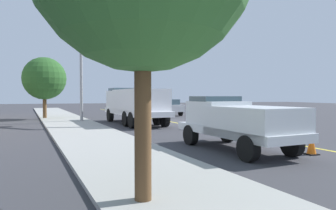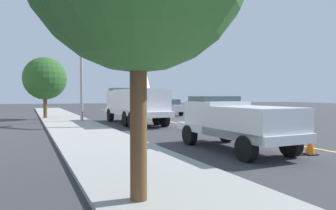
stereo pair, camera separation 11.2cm
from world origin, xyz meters
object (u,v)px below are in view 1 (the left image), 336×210
(utility_bucket_truck, at_px, (134,102))
(passing_minivan, at_px, (166,106))
(traffic_signal_mast, at_px, (85,54))
(traffic_cone_mid_rear, at_px, (140,114))
(traffic_cone_mid_front, at_px, (190,123))
(traffic_cone_leading, at_px, (312,144))
(service_pickup_truck, at_px, (237,121))

(utility_bucket_truck, bearing_deg, passing_minivan, -31.17)
(traffic_signal_mast, bearing_deg, traffic_cone_mid_rear, -52.26)
(utility_bucket_truck, relative_size, traffic_signal_mast, 1.10)
(traffic_cone_mid_front, relative_size, traffic_signal_mast, 0.10)
(utility_bucket_truck, distance_m, traffic_cone_mid_front, 5.60)
(passing_minivan, xyz_separation_m, traffic_cone_mid_rear, (-4.21, 3.79, -0.55))
(traffic_cone_mid_rear, bearing_deg, passing_minivan, -41.94)
(utility_bucket_truck, height_order, traffic_cone_leading, utility_bucket_truck)
(traffic_signal_mast, bearing_deg, service_pickup_truck, -158.74)
(traffic_signal_mast, bearing_deg, utility_bucket_truck, -101.65)
(traffic_cone_leading, bearing_deg, service_pickup_truck, 52.68)
(traffic_cone_leading, xyz_separation_m, traffic_cone_mid_rear, (18.01, 2.14, 0.03))
(utility_bucket_truck, height_order, traffic_cone_mid_front, utility_bucket_truck)
(utility_bucket_truck, distance_m, traffic_cone_leading, 14.07)
(passing_minivan, distance_m, traffic_cone_leading, 22.29)
(passing_minivan, relative_size, traffic_signal_mast, 0.65)
(traffic_cone_leading, distance_m, traffic_cone_mid_front, 8.75)
(traffic_cone_mid_front, bearing_deg, utility_bucket_truck, 26.92)
(utility_bucket_truck, bearing_deg, service_pickup_truck, -172.72)
(service_pickup_truck, height_order, traffic_signal_mast, traffic_signal_mast)
(passing_minivan, relative_size, traffic_cone_mid_front, 6.24)
(traffic_cone_leading, bearing_deg, traffic_signal_mast, 26.17)
(traffic_cone_leading, bearing_deg, utility_bucket_truck, 14.90)
(service_pickup_truck, bearing_deg, traffic_cone_mid_rear, 0.23)
(utility_bucket_truck, bearing_deg, traffic_cone_leading, -165.10)
(service_pickup_truck, bearing_deg, traffic_signal_mast, 21.26)
(traffic_cone_leading, xyz_separation_m, traffic_signal_mast, (14.25, 7.00, 4.69))
(service_pickup_truck, xyz_separation_m, passing_minivan, (20.64, -3.72, -0.15))
(passing_minivan, bearing_deg, service_pickup_truck, 169.78)
(traffic_cone_leading, bearing_deg, traffic_cone_mid_rear, 6.78)
(utility_bucket_truck, distance_m, traffic_signal_mast, 4.90)
(traffic_cone_mid_front, bearing_deg, service_pickup_truck, 172.42)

